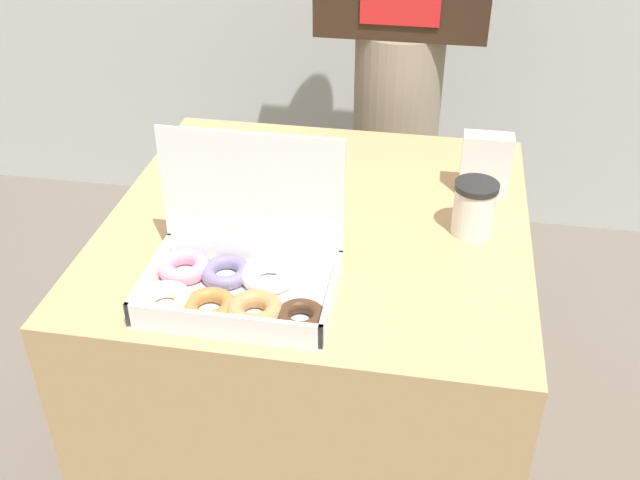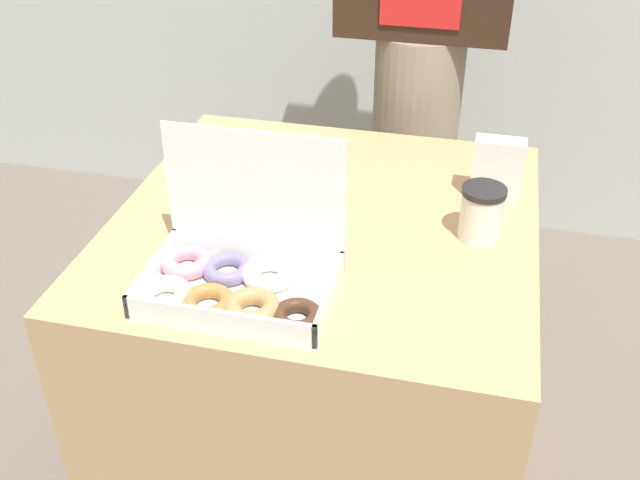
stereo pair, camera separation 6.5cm
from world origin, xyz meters
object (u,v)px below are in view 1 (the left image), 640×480
object	(u,v)px
donut_box	(234,277)
coffee_cup	(474,208)
napkin_holder	(486,164)
person_customer	(401,36)

from	to	relation	value
donut_box	coffee_cup	size ratio (longest dim) A/B	3.28
coffee_cup	napkin_holder	xyz separation A→B (m)	(0.02, 0.17, 0.01)
coffee_cup	napkin_holder	distance (m)	0.17
coffee_cup	person_customer	world-z (taller)	person_customer
donut_box	napkin_holder	bearing A→B (deg)	45.98
donut_box	person_customer	distance (m)	1.01
coffee_cup	person_customer	size ratio (longest dim) A/B	0.07
donut_box	person_customer	xyz separation A→B (m)	(0.21, 0.98, 0.13)
donut_box	person_customer	size ratio (longest dim) A/B	0.22
coffee_cup	donut_box	bearing A→B (deg)	-145.53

